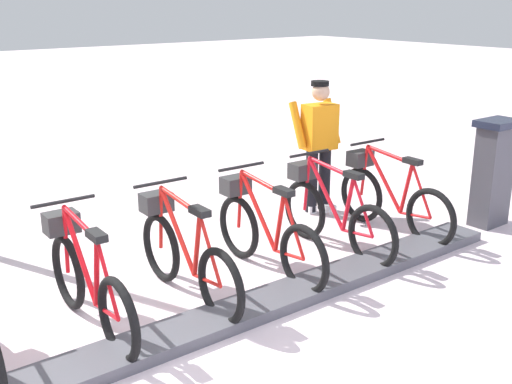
{
  "coord_description": "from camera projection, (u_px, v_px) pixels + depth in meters",
  "views": [
    {
      "loc": [
        -3.9,
        1.95,
        2.62
      ],
      "look_at": [
        0.5,
        -1.44,
        0.9
      ],
      "focal_mm": 44.07,
      "sensor_mm": 36.0,
      "label": 1
    }
  ],
  "objects": [
    {
      "name": "bike_docked_3",
      "position": [
        184.0,
        253.0,
        5.63
      ],
      "size": [
        1.72,
        0.54,
        1.02
      ],
      "color": "black",
      "rests_on": "ground"
    },
    {
      "name": "bike_docked_0",
      "position": [
        390.0,
        196.0,
        7.24
      ],
      "size": [
        1.72,
        0.54,
        1.02
      ],
      "color": "black",
      "rests_on": "ground"
    },
    {
      "name": "bike_docked_2",
      "position": [
        265.0,
        231.0,
        6.17
      ],
      "size": [
        1.72,
        0.54,
        1.02
      ],
      "color": "black",
      "rests_on": "ground"
    },
    {
      "name": "payment_kiosk",
      "position": [
        493.0,
        171.0,
        7.4
      ],
      "size": [
        0.36,
        0.52,
        1.28
      ],
      "color": "#38383D",
      "rests_on": "ground"
    },
    {
      "name": "dock_rail_base",
      "position": [
        148.0,
        346.0,
        4.85
      ],
      "size": [
        0.44,
        8.17,
        0.1
      ],
      "primitive_type": "cube",
      "color": "#47474C",
      "rests_on": "ground"
    },
    {
      "name": "worker_near_rack",
      "position": [
        319.0,
        142.0,
        7.8
      ],
      "size": [
        0.52,
        0.66,
        1.66
      ],
      "color": "white",
      "rests_on": "ground"
    },
    {
      "name": "bike_docked_4",
      "position": [
        87.0,
        280.0,
        5.1
      ],
      "size": [
        1.72,
        0.54,
        1.02
      ],
      "color": "black",
      "rests_on": "ground"
    },
    {
      "name": "bike_docked_1",
      "position": [
        332.0,
        212.0,
        6.71
      ],
      "size": [
        1.72,
        0.54,
        1.02
      ],
      "color": "black",
      "rests_on": "ground"
    },
    {
      "name": "ground_plane",
      "position": [
        148.0,
        351.0,
        4.86
      ],
      "size": [
        60.0,
        60.0,
        0.0
      ],
      "primitive_type": "plane",
      "color": "beige"
    }
  ]
}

